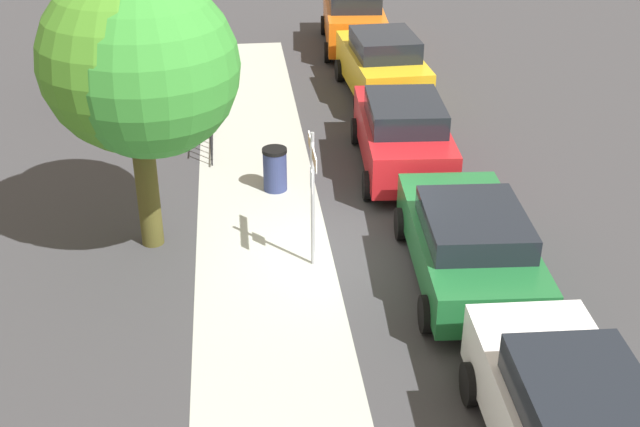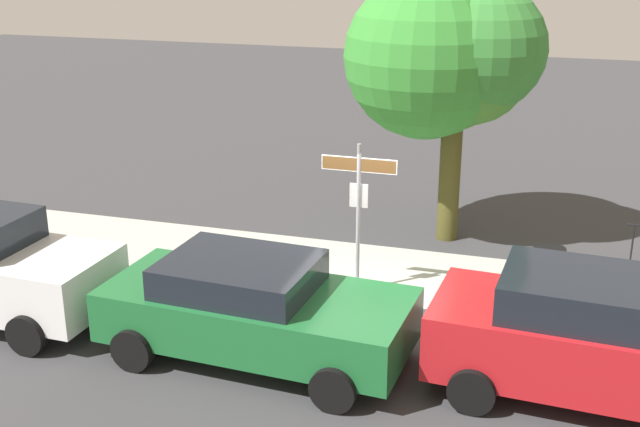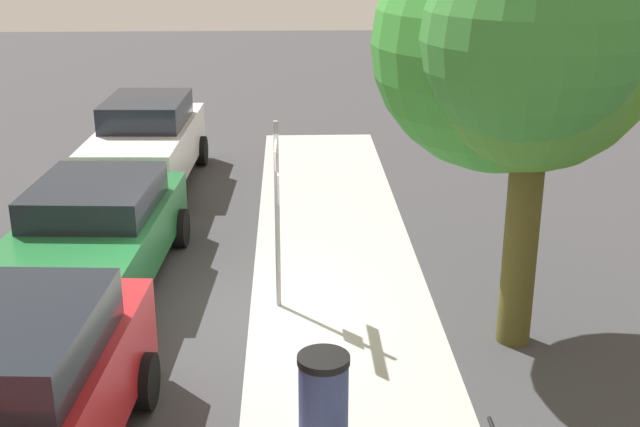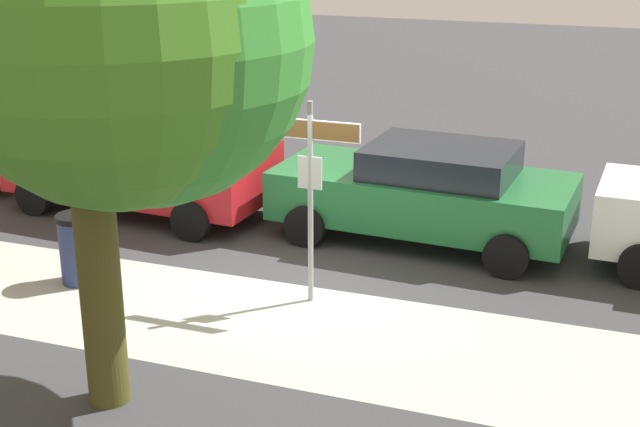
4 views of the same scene
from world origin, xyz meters
The scene contains 8 objects.
ground_plane centered at (0.00, 0.00, 0.00)m, with size 60.00×60.00×0.00m, color #38383A.
sidewalk_strip centered at (2.00, 1.30, 0.00)m, with size 24.00×2.60×0.00m, color #A8ACA0.
street_sign centered at (-0.38, 0.40, 1.82)m, with size 1.31×0.07×2.67m.
shade_tree centered at (0.56, 3.28, 3.77)m, with size 3.82×3.46×5.42m.
car_white centered at (-6.05, -2.30, 0.89)m, with size 4.51×2.12×1.75m.
car_green centered at (-1.25, -2.31, 0.80)m, with size 4.62×2.39×1.52m.
car_red centered at (3.55, -2.07, 0.90)m, with size 4.60×2.29×1.77m.
trash_bin centered at (2.82, 0.90, 0.49)m, with size 0.55×0.55×0.98m.
Camera 3 is at (10.27, 0.59, 5.20)m, focal length 46.74 mm.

